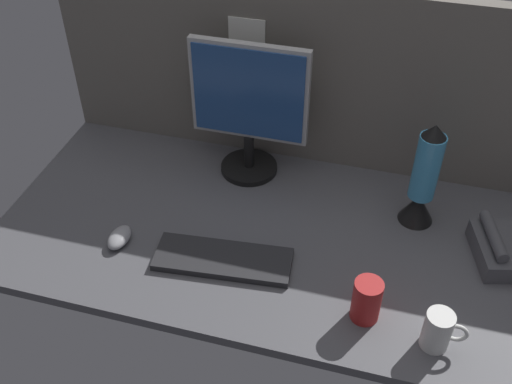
% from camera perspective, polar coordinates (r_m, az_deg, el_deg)
% --- Properties ---
extents(ground_plane, '(1.80, 0.80, 0.03)m').
position_cam_1_polar(ground_plane, '(1.73, 5.46, -4.56)').
color(ground_plane, '#515156').
extents(cubicle_wall_back, '(1.80, 0.06, 0.57)m').
position_cam_1_polar(cubicle_wall_back, '(1.84, 8.37, 10.23)').
color(cubicle_wall_back, slate).
rests_on(cubicle_wall_back, ground_plane).
extents(monitor, '(0.36, 0.18, 0.44)m').
position_cam_1_polar(monitor, '(1.81, -0.66, 8.16)').
color(monitor, black).
rests_on(monitor, ground_plane).
extents(keyboard, '(0.38, 0.17, 0.02)m').
position_cam_1_polar(keyboard, '(1.63, -3.14, -6.39)').
color(keyboard, '#262628').
rests_on(keyboard, ground_plane).
extents(mouse, '(0.06, 0.10, 0.03)m').
position_cam_1_polar(mouse, '(1.72, -12.83, -4.23)').
color(mouse, '#99999E').
rests_on(mouse, ground_plane).
extents(mug_ceramic_white, '(0.10, 0.07, 0.11)m').
position_cam_1_polar(mug_ceramic_white, '(1.49, 16.91, -12.46)').
color(mug_ceramic_white, white).
rests_on(mug_ceramic_white, ground_plane).
extents(mug_red_plastic, '(0.07, 0.07, 0.12)m').
position_cam_1_polar(mug_red_plastic, '(1.50, 10.44, -10.08)').
color(mug_red_plastic, red).
rests_on(mug_red_plastic, ground_plane).
extents(lava_lamp, '(0.10, 0.10, 0.33)m').
position_cam_1_polar(lava_lamp, '(1.73, 15.58, 0.88)').
color(lava_lamp, black).
rests_on(lava_lamp, ground_plane).
extents(desk_phone, '(0.21, 0.23, 0.09)m').
position_cam_1_polar(desk_phone, '(1.76, 22.67, -5.04)').
color(desk_phone, '#4C4C51').
rests_on(desk_phone, ground_plane).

